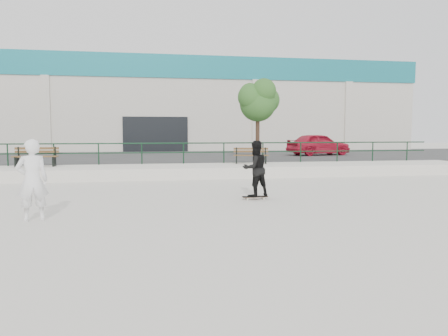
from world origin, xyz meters
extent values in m
plane|color=beige|center=(0.00, 0.00, 0.00)|extent=(120.00, 120.00, 0.00)
cube|color=silver|center=(0.00, 9.50, 0.25)|extent=(30.00, 3.00, 0.50)
cube|color=#343434|center=(0.00, 18.00, 0.25)|extent=(60.00, 14.00, 0.50)
cylinder|color=#12331E|center=(0.00, 10.80, 1.50)|extent=(28.00, 0.06, 0.06)
cylinder|color=#12331E|center=(0.00, 10.80, 1.05)|extent=(28.00, 0.05, 0.05)
cylinder|color=#12331E|center=(-7.00, 10.80, 1.00)|extent=(0.06, 0.06, 1.00)
cylinder|color=#12331E|center=(-5.00, 10.80, 1.00)|extent=(0.06, 0.06, 1.00)
cylinder|color=#12331E|center=(-3.00, 10.80, 1.00)|extent=(0.06, 0.06, 1.00)
cylinder|color=#12331E|center=(-1.00, 10.80, 1.00)|extent=(0.06, 0.06, 1.00)
cylinder|color=#12331E|center=(1.00, 10.80, 1.00)|extent=(0.06, 0.06, 1.00)
cylinder|color=#12331E|center=(3.00, 10.80, 1.00)|extent=(0.06, 0.06, 1.00)
cylinder|color=#12331E|center=(5.00, 10.80, 1.00)|extent=(0.06, 0.06, 1.00)
cylinder|color=#12331E|center=(7.00, 10.80, 1.00)|extent=(0.06, 0.06, 1.00)
cylinder|color=#12331E|center=(9.00, 10.80, 1.00)|extent=(0.06, 0.06, 1.00)
cylinder|color=#12331E|center=(11.00, 10.80, 1.00)|extent=(0.06, 0.06, 1.00)
cylinder|color=#12331E|center=(13.00, 10.80, 1.00)|extent=(0.06, 0.06, 1.00)
cube|color=beige|center=(0.00, 32.00, 4.00)|extent=(44.00, 16.00, 8.00)
cube|color=#1A7984|center=(0.00, 32.00, 7.10)|extent=(44.20, 16.20, 1.80)
cube|color=black|center=(0.00, 23.95, 1.60)|extent=(5.00, 0.15, 3.20)
cube|color=beige|center=(-8.00, 23.90, 3.10)|extent=(0.60, 0.25, 6.20)
cube|color=beige|center=(8.00, 23.90, 3.10)|extent=(0.60, 0.25, 6.20)
cube|color=beige|center=(16.00, 23.90, 3.10)|extent=(0.60, 0.25, 6.20)
cube|color=#50341B|center=(-5.68, 10.01, 0.96)|extent=(1.91, 0.20, 0.04)
cube|color=#50341B|center=(-5.67, 10.20, 0.96)|extent=(1.91, 0.20, 0.04)
cube|color=#50341B|center=(-5.66, 10.39, 0.96)|extent=(1.91, 0.20, 0.04)
cube|color=#50341B|center=(-5.66, 10.47, 1.16)|extent=(1.90, 0.11, 0.11)
cube|color=#50341B|center=(-5.66, 10.47, 1.30)|extent=(1.90, 0.11, 0.11)
cube|color=black|center=(-6.46, 10.23, 0.72)|extent=(0.08, 0.53, 0.44)
cube|color=black|center=(-6.45, 10.50, 1.16)|extent=(0.07, 0.06, 0.44)
cube|color=black|center=(-4.88, 10.17, 0.72)|extent=(0.08, 0.53, 0.44)
cube|color=black|center=(-4.87, 10.45, 1.16)|extent=(0.07, 0.06, 0.44)
cube|color=#50341B|center=(4.20, 10.03, 0.91)|extent=(1.69, 0.47, 0.04)
cube|color=#50341B|center=(4.24, 10.20, 0.91)|extent=(1.69, 0.47, 0.04)
cube|color=#50341B|center=(4.27, 10.37, 0.91)|extent=(1.69, 0.47, 0.04)
cube|color=#50341B|center=(4.29, 10.44, 1.09)|extent=(1.67, 0.39, 0.09)
cube|color=#50341B|center=(4.29, 10.44, 1.22)|extent=(1.67, 0.39, 0.09)
cube|color=black|center=(3.54, 10.35, 0.70)|extent=(0.15, 0.47, 0.40)
cube|color=black|center=(3.59, 10.59, 1.09)|extent=(0.07, 0.06, 0.40)
cube|color=black|center=(4.93, 10.05, 0.70)|extent=(0.15, 0.47, 0.40)
cube|color=black|center=(4.98, 10.29, 1.09)|extent=(0.07, 0.06, 0.40)
cylinder|color=#433121|center=(5.35, 13.20, 1.83)|extent=(0.22, 0.22, 2.67)
sphere|color=#26551F|center=(5.35, 13.20, 3.61)|extent=(2.00, 2.00, 2.00)
sphere|color=#26551F|center=(5.90, 13.53, 3.83)|extent=(1.55, 1.55, 1.55)
sphere|color=#26551F|center=(4.90, 12.98, 3.94)|extent=(1.44, 1.44, 1.44)
sphere|color=#26551F|center=(5.57, 12.76, 4.28)|extent=(1.33, 1.33, 1.33)
sphere|color=#26551F|center=(5.01, 13.64, 4.16)|extent=(1.22, 1.22, 1.22)
imported|color=#B6162F|center=(10.45, 16.79, 1.22)|extent=(4.47, 2.48, 1.44)
cube|color=black|center=(2.44, 2.40, 0.09)|extent=(0.78, 0.22, 0.02)
cube|color=brown|center=(2.44, 2.40, 0.07)|extent=(0.78, 0.22, 0.01)
cube|color=#949599|center=(2.18, 2.40, 0.04)|extent=(0.06, 0.16, 0.03)
cube|color=#949599|center=(2.70, 2.41, 0.04)|extent=(0.06, 0.16, 0.03)
cylinder|color=beige|center=(2.18, 2.30, 0.03)|extent=(0.06, 0.03, 0.06)
cylinder|color=beige|center=(2.18, 2.49, 0.03)|extent=(0.06, 0.03, 0.06)
cylinder|color=beige|center=(2.70, 2.32, 0.03)|extent=(0.06, 0.03, 0.06)
cylinder|color=beige|center=(2.70, 2.51, 0.03)|extent=(0.06, 0.03, 0.06)
imported|color=black|center=(2.44, 2.40, 0.94)|extent=(0.97, 0.84, 1.70)
imported|color=white|center=(-3.43, 0.20, 0.95)|extent=(0.79, 0.63, 1.90)
camera|label=1|loc=(-0.87, -10.44, 2.08)|focal=35.00mm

